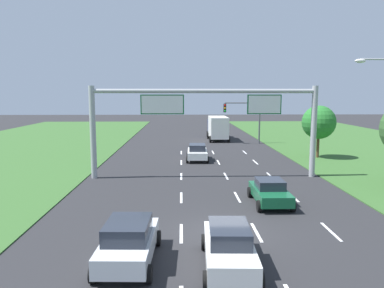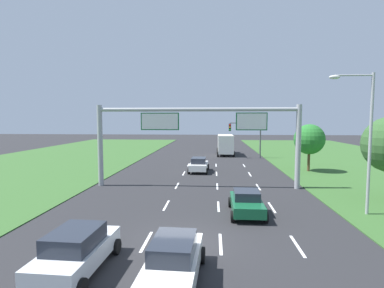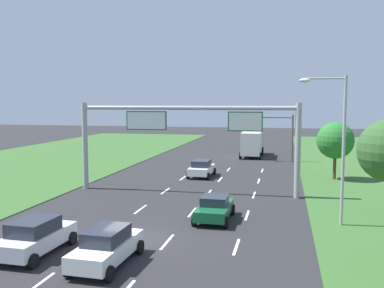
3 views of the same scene
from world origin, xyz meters
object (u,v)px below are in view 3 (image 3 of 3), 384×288
car_lead_silver (214,208)px  street_lamp (337,137)px  car_far_ahead (107,246)px  box_truck (252,143)px  sign_gantry (186,130)px  car_mid_lane (202,168)px  roadside_tree_far (335,141)px  car_near_red (35,236)px  traffic_light_mast (276,129)px

car_lead_silver → street_lamp: (6.88, 0.34, 4.35)m
car_far_ahead → box_truck: bearing=87.4°
car_lead_silver → car_far_ahead: (-3.41, -8.00, 0.09)m
sign_gantry → street_lamp: (10.25, -6.79, 0.19)m
car_mid_lane → car_far_ahead: 22.58m
car_lead_silver → roadside_tree_far: size_ratio=0.77×
car_lead_silver → roadside_tree_far: roadside_tree_far is taller
car_near_red → traffic_light_mast: (10.14, 34.22, 3.02)m
car_lead_silver → traffic_light_mast: bearing=83.9°
car_lead_silver → car_near_red: bearing=-133.5°
car_near_red → car_lead_silver: car_near_red is taller
car_lead_silver → street_lamp: street_lamp is taller
car_mid_lane → sign_gantry: (0.25, -7.45, 4.08)m
car_mid_lane → roadside_tree_far: 12.48m
car_mid_lane → car_near_red: bearing=-97.4°
car_far_ahead → street_lamp: street_lamp is taller
car_mid_lane → traffic_light_mast: (6.60, 12.16, 3.07)m
box_truck → traffic_light_mast: size_ratio=1.41×
traffic_light_mast → sign_gantry: bearing=-107.9°
car_far_ahead → sign_gantry: sign_gantry is taller
car_lead_silver → car_mid_lane: (-3.62, 14.58, 0.07)m
car_near_red → sign_gantry: (3.79, 14.61, 4.04)m
car_far_ahead → sign_gantry: size_ratio=0.25×
roadside_tree_far → street_lamp: bearing=-96.1°
car_far_ahead → roadside_tree_far: size_ratio=0.84×
car_near_red → car_mid_lane: bearing=83.0°
street_lamp → car_lead_silver: bearing=-177.2°
car_mid_lane → car_far_ahead: car_far_ahead is taller
car_lead_silver → car_mid_lane: car_mid_lane is taller
car_near_red → street_lamp: (14.04, 7.82, 4.23)m
box_truck → roadside_tree_far: (8.60, -15.42, 1.83)m
car_far_ahead → street_lamp: size_ratio=0.52×
sign_gantry → roadside_tree_far: bearing=35.4°
traffic_light_mast → box_truck: bearing=125.8°
car_mid_lane → car_far_ahead: (0.21, -22.58, 0.02)m
car_near_red → car_mid_lane: size_ratio=1.05×
box_truck → sign_gantry: (-3.29, -23.87, 3.13)m
box_truck → street_lamp: bearing=-77.0°
sign_gantry → traffic_light_mast: bearing=72.1°
car_lead_silver → box_truck: box_truck is taller
box_truck → roadside_tree_far: 17.75m
car_mid_lane → traffic_light_mast: 14.17m
car_far_ahead → box_truck: 39.15m
box_truck → sign_gantry: 24.30m
car_lead_silver → sign_gantry: 8.92m
car_lead_silver → box_truck: size_ratio=0.51×
car_near_red → car_far_ahead: car_near_red is taller
car_lead_silver → car_mid_lane: size_ratio=0.97×
car_near_red → box_truck: size_ratio=0.55×
car_far_ahead → traffic_light_mast: bearing=81.8°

